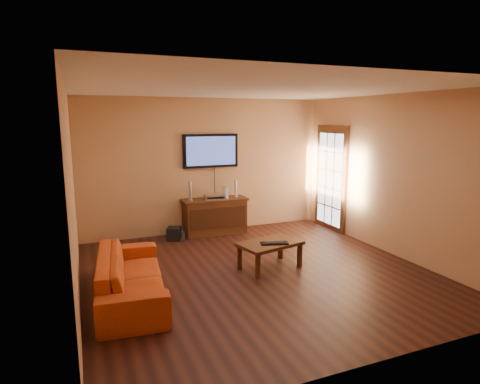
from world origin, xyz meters
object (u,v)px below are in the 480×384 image
television (211,151)px  game_console (226,192)px  av_receiver (214,197)px  keyboard (274,243)px  media_console (215,216)px  speaker_right (236,189)px  coffee_table (270,246)px  sofa (131,268)px  bottle (183,236)px  subwoofer (174,234)px  speaker_left (190,192)px

television → game_console: bearing=-47.3°
av_receiver → keyboard: size_ratio=0.87×
media_console → speaker_right: size_ratio=3.81×
speaker_right → coffee_table: bearing=-97.7°
keyboard → sofa: bearing=-175.9°
sofa → keyboard: sofa is taller
sofa → game_console: game_console is taller
media_console → bottle: bearing=-158.1°
coffee_table → keyboard: bearing=-77.6°
subwoofer → bottle: 0.21m
speaker_right → av_receiver: bearing=-174.6°
coffee_table → keyboard: 0.13m
sofa → bottle: bearing=-24.4°
av_receiver → game_console: 0.25m
keyboard → speaker_right: bearing=83.2°
coffee_table → bottle: coffee_table is taller
sofa → speaker_left: speaker_left is taller
subwoofer → bottle: subwoofer is taller
coffee_table → sofa: sofa is taller
coffee_table → bottle: 2.07m
speaker_left → speaker_right: size_ratio=1.10×
media_console → game_console: size_ratio=5.36×
av_receiver → subwoofer: (-0.86, -0.14, -0.63)m
coffee_table → speaker_right: bearing=82.3°
speaker_right → bottle: (-1.21, -0.34, -0.77)m
game_console → av_receiver: bearing=170.6°
sofa → av_receiver: 3.10m
bottle → game_console: bearing=15.4°
speaker_right → keyboard: size_ratio=0.77×
speaker_left → sofa: bearing=-121.2°
media_console → av_receiver: 0.40m
speaker_right → speaker_left: bearing=-178.2°
speaker_left → speaker_right: speaker_left is taller
game_console → bottle: bearing=-166.5°
television → game_console: 0.89m
sofa → game_console: bearing=-37.1°
coffee_table → sofa: (-2.13, -0.25, 0.04)m
speaker_left → subwoofer: size_ratio=1.52×
speaker_left → game_console: (0.72, -0.05, -0.05)m
media_console → av_receiver: size_ratio=3.36×
sofa → subwoofer: 2.52m
speaker_left → av_receiver: (0.48, -0.02, -0.13)m
bottle → speaker_right: bearing=15.8°
sofa → game_console: size_ratio=8.40×
subwoofer → coffee_table: bearing=-37.9°
speaker_left → av_receiver: bearing=-1.8°
television → subwoofer: size_ratio=4.58×
television → coffee_table: bearing=-85.8°
speaker_left → keyboard: (0.69, -2.26, -0.46)m
bottle → keyboard: bearing=-64.2°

